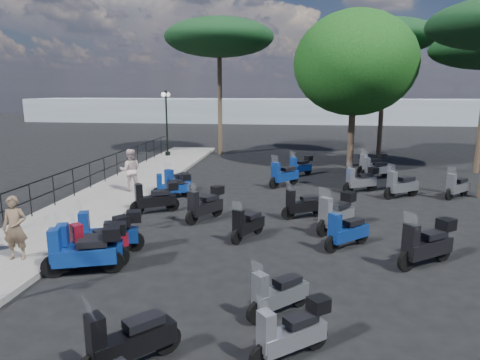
# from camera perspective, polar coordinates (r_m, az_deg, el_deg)

# --- Properties ---
(ground) EXTENTS (120.00, 120.00, 0.00)m
(ground) POSITION_cam_1_polar(r_m,az_deg,el_deg) (12.43, 3.87, -7.87)
(ground) COLOR black
(ground) RESTS_ON ground
(sidewalk) EXTENTS (3.00, 30.00, 0.15)m
(sidewalk) POSITION_cam_1_polar(r_m,az_deg,el_deg) (16.85, -18.07, -2.83)
(sidewalk) COLOR slate
(sidewalk) RESTS_ON ground
(railing) EXTENTS (0.04, 26.04, 1.10)m
(railing) POSITION_cam_1_polar(r_m,az_deg,el_deg) (17.10, -22.47, -0.12)
(railing) COLOR black
(railing) RESTS_ON sidewalk
(lamp_post_2) EXTENTS (0.32, 1.18, 4.00)m
(lamp_post_2) POSITION_cam_1_polar(r_m,az_deg,el_deg) (27.10, -9.76, 8.05)
(lamp_post_2) COLOR black
(lamp_post_2) RESTS_ON sidewalk
(woman) EXTENTS (0.64, 0.48, 1.58)m
(woman) POSITION_cam_1_polar(r_m,az_deg,el_deg) (11.71, -27.80, -5.68)
(woman) COLOR brown
(woman) RESTS_ON sidewalk
(pedestrian_far) EXTENTS (1.01, 0.90, 1.72)m
(pedestrian_far) POSITION_cam_1_polar(r_m,az_deg,el_deg) (17.89, -14.41, 1.30)
(pedestrian_far) COLOR beige
(pedestrian_far) RESTS_ON sidewalk
(scooter_1) EXTENTS (1.77, 0.87, 1.46)m
(scooter_1) POSITION_cam_1_polar(r_m,az_deg,el_deg) (10.86, -19.31, -8.43)
(scooter_1) COLOR black
(scooter_1) RESTS_ON ground
(scooter_2) EXTENTS (1.23, 1.42, 1.37)m
(scooter_2) POSITION_cam_1_polar(r_m,az_deg,el_deg) (11.30, -18.20, -7.75)
(scooter_2) COLOR black
(scooter_2) RESTS_ON ground
(scooter_3) EXTENTS (1.55, 1.05, 1.37)m
(scooter_3) POSITION_cam_1_polar(r_m,az_deg,el_deg) (15.09, -11.22, -2.43)
(scooter_3) COLOR black
(scooter_3) RESTS_ON ground
(scooter_4) EXTENTS (1.52, 0.71, 1.25)m
(scooter_4) POSITION_cam_1_polar(r_m,az_deg,el_deg) (17.05, -8.97, -0.85)
(scooter_4) COLOR black
(scooter_4) RESTS_ON ground
(scooter_5) EXTENTS (0.86, 1.65, 1.38)m
(scooter_5) POSITION_cam_1_polar(r_m,az_deg,el_deg) (17.77, -8.40, -0.28)
(scooter_5) COLOR black
(scooter_5) RESTS_ON ground
(scooter_6) EXTENTS (1.25, 1.29, 1.35)m
(scooter_6) POSITION_cam_1_polar(r_m,az_deg,el_deg) (7.14, -14.64, -20.09)
(scooter_6) COLOR black
(scooter_6) RESTS_ON ground
(scooter_8) EXTENTS (0.86, 1.42, 1.24)m
(scooter_8) POSITION_cam_1_polar(r_m,az_deg,el_deg) (12.27, 0.97, -5.99)
(scooter_8) COLOR black
(scooter_8) RESTS_ON ground
(scooter_9) EXTENTS (1.04, 1.55, 1.37)m
(scooter_9) POSITION_cam_1_polar(r_m,az_deg,el_deg) (14.02, -4.64, -3.34)
(scooter_9) COLOR black
(scooter_9) RESTS_ON ground
(scooter_10) EXTENTS (1.46, 0.88, 1.27)m
(scooter_10) POSITION_cam_1_polar(r_m,az_deg,el_deg) (14.37, 8.36, -3.36)
(scooter_10) COLOR black
(scooter_10) RESTS_ON ground
(scooter_11) EXTENTS (1.22, 1.27, 1.28)m
(scooter_11) POSITION_cam_1_polar(r_m,az_deg,el_deg) (21.34, 8.07, 1.80)
(scooter_11) COLOR black
(scooter_11) RESTS_ON ground
(scooter_13) EXTENTS (1.27, 1.06, 1.20)m
(scooter_13) POSITION_cam_1_polar(r_m,az_deg,el_deg) (7.21, 6.89, -19.55)
(scooter_13) COLOR black
(scooter_13) RESTS_ON ground
(scooter_14) EXTENTS (1.17, 1.13, 1.22)m
(scooter_14) POSITION_cam_1_polar(r_m,az_deg,el_deg) (8.38, 5.07, -14.96)
(scooter_14) COLOR black
(scooter_14) RESTS_ON ground
(scooter_15) EXTENTS (1.27, 1.56, 1.46)m
(scooter_15) POSITION_cam_1_polar(r_m,az_deg,el_deg) (13.23, 12.72, -4.39)
(scooter_15) COLOR black
(scooter_15) RESTS_ON ground
(scooter_16) EXTENTS (1.52, 1.00, 1.34)m
(scooter_16) POSITION_cam_1_polar(r_m,az_deg,el_deg) (18.50, 15.85, -0.05)
(scooter_16) COLOR black
(scooter_16) RESTS_ON ground
(scooter_17) EXTENTS (1.27, 1.48, 1.46)m
(scooter_17) POSITION_cam_1_polar(r_m,az_deg,el_deg) (18.92, 5.85, 0.63)
(scooter_17) COLOR black
(scooter_17) RESTS_ON ground
(scooter_20) EXTENTS (1.57, 1.23, 1.45)m
(scooter_20) POSITION_cam_1_polar(r_m,az_deg,el_deg) (11.37, 23.65, -7.88)
(scooter_20) COLOR black
(scooter_20) RESTS_ON ground
(scooter_21) EXTENTS (1.30, 1.21, 1.33)m
(scooter_21) POSITION_cam_1_polar(r_m,az_deg,el_deg) (11.92, 14.03, -6.73)
(scooter_21) COLOR black
(scooter_21) RESTS_ON ground
(scooter_22) EXTENTS (1.54, 1.10, 1.41)m
(scooter_22) POSITION_cam_1_polar(r_m,az_deg,el_deg) (18.02, 20.69, -0.72)
(scooter_22) COLOR black
(scooter_22) RESTS_ON ground
(scooter_23) EXTENTS (1.54, 1.02, 1.35)m
(scooter_23) POSITION_cam_1_polar(r_m,az_deg,el_deg) (22.57, 17.19, 2.00)
(scooter_23) COLOR black
(scooter_23) RESTS_ON ground
(scooter_28) EXTENTS (1.24, 1.22, 1.31)m
(scooter_28) POSITION_cam_1_polar(r_m,az_deg,el_deg) (18.88, 26.94, -0.82)
(scooter_28) COLOR black
(scooter_28) RESTS_ON ground
(scooter_29) EXTENTS (1.59, 0.91, 1.36)m
(scooter_29) POSITION_cam_1_polar(r_m,az_deg,el_deg) (21.47, 17.54, 1.39)
(scooter_29) COLOR black
(scooter_29) RESTS_ON ground
(scooter_30) EXTENTS (1.77, 0.87, 1.46)m
(scooter_30) POSITION_cam_1_polar(r_m,az_deg,el_deg) (11.73, -17.07, -6.76)
(scooter_30) COLOR black
(scooter_30) RESTS_ON ground
(scooter_31) EXTENTS (1.77, 0.87, 1.46)m
(scooter_31) POSITION_cam_1_polar(r_m,az_deg,el_deg) (10.57, -20.17, -9.05)
(scooter_31) COLOR black
(scooter_31) RESTS_ON ground
(broadleaf_tree) EXTENTS (6.55, 6.55, 8.36)m
(broadleaf_tree) POSITION_cam_1_polar(r_m,az_deg,el_deg) (24.46, 15.08, 14.77)
(broadleaf_tree) COLOR #38281E
(broadleaf_tree) RESTS_ON ground
(pine_0) EXTENTS (5.93, 5.93, 8.29)m
(pine_0) POSITION_cam_1_polar(r_m,az_deg,el_deg) (27.78, 18.93, 17.59)
(pine_0) COLOR #38281E
(pine_0) RESTS_ON ground
(pine_2) EXTENTS (6.86, 6.86, 8.59)m
(pine_2) POSITION_cam_1_polar(r_m,az_deg,el_deg) (28.20, -2.78, 18.40)
(pine_2) COLOR #38281E
(pine_2) RESTS_ON ground
(distant_hills) EXTENTS (70.00, 8.00, 3.00)m
(distant_hills) POSITION_cam_1_polar(r_m,az_deg,el_deg) (56.74, 6.87, 9.16)
(distant_hills) COLOR gray
(distant_hills) RESTS_ON ground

